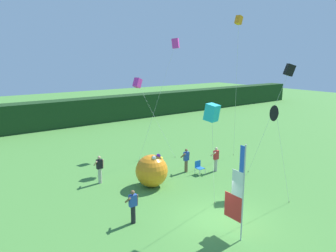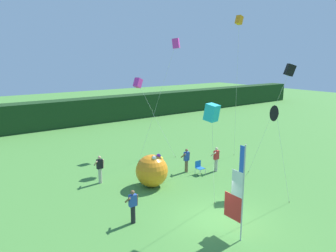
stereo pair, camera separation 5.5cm
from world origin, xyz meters
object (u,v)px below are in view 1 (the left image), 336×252
at_px(person_far_right, 216,159).
at_px(person_near_banner, 186,160).
at_px(folding_chair, 199,167).
at_px(kite_black_box_4, 289,70).
at_px(inflatable_balloon, 152,171).
at_px(kite_magenta_box_5, 175,44).
at_px(person_far_left, 100,169).
at_px(kite_cyan_box_1, 212,113).
at_px(kite_orange_box_0, 239,22).
at_px(kite_magenta_box_3, 138,83).
at_px(banner_flag, 238,193).
at_px(person_mid_field, 133,206).
at_px(kite_black_delta_2, 276,114).

bearing_deg(person_far_right, person_near_banner, 148.56).
distance_m(folding_chair, kite_black_box_4, 8.20).
distance_m(inflatable_balloon, folding_chair, 3.66).
height_order(person_near_banner, kite_magenta_box_5, kite_magenta_box_5).
bearing_deg(person_far_left, kite_cyan_box_1, -73.03).
distance_m(person_far_left, kite_cyan_box_1, 8.78).
bearing_deg(kite_orange_box_0, kite_magenta_box_5, 126.74).
bearing_deg(folding_chair, kite_magenta_box_3, 96.17).
distance_m(kite_orange_box_0, kite_cyan_box_1, 10.15).
distance_m(folding_chair, kite_cyan_box_1, 7.74).
xyz_separation_m(banner_flag, person_mid_field, (-2.97, 3.64, -1.15)).
bearing_deg(kite_black_box_4, kite_black_delta_2, -151.55).
bearing_deg(kite_orange_box_0, person_mid_field, -162.23).
relative_size(folding_chair, kite_black_delta_2, 0.16).
bearing_deg(inflatable_balloon, person_far_left, 135.64).
distance_m(folding_chair, kite_black_delta_2, 7.49).
bearing_deg(person_mid_field, folding_chair, 23.81).
xyz_separation_m(person_near_banner, kite_orange_box_0, (4.03, -0.47, 9.06)).
relative_size(person_mid_field, person_far_right, 0.98).
xyz_separation_m(person_mid_field, kite_magenta_box_5, (7.65, 6.84, 7.66)).
relative_size(kite_magenta_box_3, kite_magenta_box_5, 0.68).
relative_size(person_far_right, kite_black_box_4, 0.23).
height_order(person_far_right, kite_black_box_4, kite_black_box_4).
distance_m(banner_flag, kite_magenta_box_5, 13.20).
relative_size(person_far_right, folding_chair, 1.88).
height_order(person_far_right, kite_magenta_box_5, kite_magenta_box_5).
height_order(kite_cyan_box_1, kite_magenta_box_5, kite_magenta_box_5).
distance_m(banner_flag, kite_orange_box_0, 12.82).
bearing_deg(kite_magenta_box_3, kite_orange_box_0, -55.34).
bearing_deg(person_far_left, kite_magenta_box_5, 11.90).
bearing_deg(folding_chair, kite_black_delta_2, -95.24).
distance_m(person_far_right, kite_black_delta_2, 7.28).
distance_m(folding_chair, kite_magenta_box_3, 8.33).
xyz_separation_m(person_far_right, kite_cyan_box_1, (-5.01, -4.65, 4.32)).
relative_size(folding_chair, kite_black_box_4, 0.12).
bearing_deg(kite_orange_box_0, kite_black_box_4, -86.91).
height_order(person_far_left, inflatable_balloon, inflatable_balloon).
xyz_separation_m(banner_flag, inflatable_balloon, (0.11, 6.76, -1.04)).
bearing_deg(kite_orange_box_0, folding_chair, -174.61).
bearing_deg(kite_orange_box_0, kite_black_delta_2, -123.21).
height_order(person_far_left, kite_cyan_box_1, kite_cyan_box_1).
xyz_separation_m(person_far_left, kite_magenta_box_3, (5.25, 4.12, 4.69)).
bearing_deg(person_far_left, folding_chair, -22.17).
relative_size(banner_flag, kite_magenta_box_5, 0.47).
bearing_deg(inflatable_balloon, person_near_banner, 11.58).
height_order(person_near_banner, person_mid_field, person_mid_field).
bearing_deg(kite_cyan_box_1, kite_orange_box_0, 35.67).
height_order(person_far_right, folding_chair, person_far_right).
xyz_separation_m(person_near_banner, kite_cyan_box_1, (-3.28, -5.71, 4.34)).
height_order(person_far_right, inflatable_balloon, inflatable_balloon).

